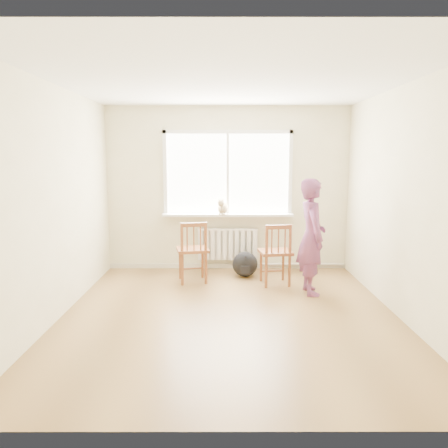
{
  "coord_description": "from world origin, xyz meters",
  "views": [
    {
      "loc": [
        -0.07,
        -5.0,
        1.88
      ],
      "look_at": [
        -0.06,
        1.2,
        0.92
      ],
      "focal_mm": 35.0,
      "sensor_mm": 36.0,
      "label": 1
    }
  ],
  "objects_px": {
    "chair_right": "(276,254)",
    "backpack": "(245,264)",
    "chair_left": "(193,252)",
    "person": "(312,237)",
    "cat": "(223,208)"
  },
  "relations": [
    {
      "from": "chair_left",
      "to": "chair_right",
      "type": "xyz_separation_m",
      "value": [
        1.23,
        -0.14,
        -0.01
      ]
    },
    {
      "from": "person",
      "to": "cat",
      "type": "xyz_separation_m",
      "value": [
        -1.22,
        1.19,
        0.26
      ]
    },
    {
      "from": "chair_left",
      "to": "cat",
      "type": "relative_size",
      "value": 2.34
    },
    {
      "from": "chair_left",
      "to": "backpack",
      "type": "xyz_separation_m",
      "value": [
        0.8,
        0.31,
        -0.27
      ]
    },
    {
      "from": "chair_left",
      "to": "cat",
      "type": "bearing_deg",
      "value": -134.85
    },
    {
      "from": "cat",
      "to": "backpack",
      "type": "height_order",
      "value": "cat"
    },
    {
      "from": "backpack",
      "to": "cat",
      "type": "bearing_deg",
      "value": 135.57
    },
    {
      "from": "backpack",
      "to": "chair_right",
      "type": "bearing_deg",
      "value": -46.72
    },
    {
      "from": "person",
      "to": "backpack",
      "type": "xyz_separation_m",
      "value": [
        -0.87,
        0.84,
        -0.6
      ]
    },
    {
      "from": "chair_right",
      "to": "backpack",
      "type": "xyz_separation_m",
      "value": [
        -0.43,
        0.46,
        -0.26
      ]
    },
    {
      "from": "chair_left",
      "to": "person",
      "type": "xyz_separation_m",
      "value": [
        1.66,
        -0.53,
        0.33
      ]
    },
    {
      "from": "chair_left",
      "to": "chair_right",
      "type": "distance_m",
      "value": 1.24
    },
    {
      "from": "chair_right",
      "to": "cat",
      "type": "relative_size",
      "value": 2.31
    },
    {
      "from": "cat",
      "to": "backpack",
      "type": "xyz_separation_m",
      "value": [
        0.35,
        -0.35,
        -0.86
      ]
    },
    {
      "from": "backpack",
      "to": "person",
      "type": "bearing_deg",
      "value": -44.16
    }
  ]
}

